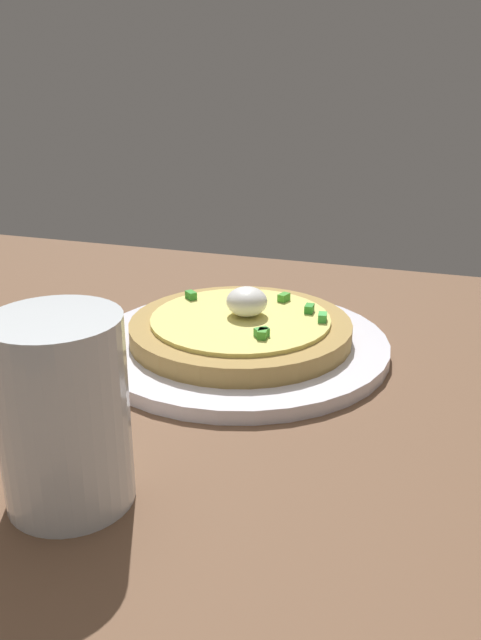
% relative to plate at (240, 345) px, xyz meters
% --- Properties ---
extents(dining_table, '(1.24, 0.87, 0.02)m').
position_rel_plate_xyz_m(dining_table, '(0.01, 0.10, -0.02)').
color(dining_table, brown).
rests_on(dining_table, ground).
extents(plate, '(0.29, 0.29, 0.01)m').
position_rel_plate_xyz_m(plate, '(0.00, 0.00, 0.00)').
color(plate, white).
rests_on(plate, dining_table).
extents(pizza, '(0.22, 0.22, 0.05)m').
position_rel_plate_xyz_m(pizza, '(-0.00, -0.00, 0.02)').
color(pizza, '#AE8B4B').
rests_on(pizza, plate).
extents(cup_far, '(0.08, 0.08, 0.13)m').
position_rel_plate_xyz_m(cup_far, '(0.03, 0.26, 0.05)').
color(cup_far, silver).
rests_on(cup_far, dining_table).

